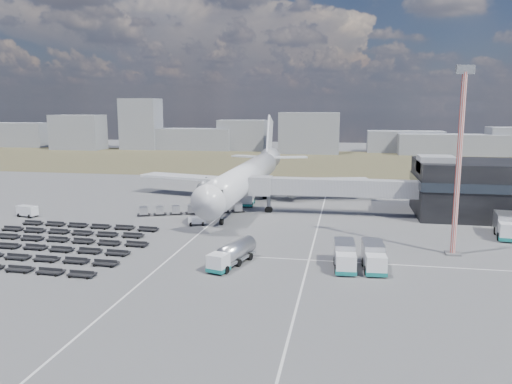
# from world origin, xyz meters

# --- Properties ---
(ground) EXTENTS (420.00, 420.00, 0.00)m
(ground) POSITION_xyz_m (0.00, 0.00, 0.00)
(ground) COLOR #565659
(ground) RESTS_ON ground
(grass_strip) EXTENTS (420.00, 90.00, 0.01)m
(grass_strip) POSITION_xyz_m (0.00, 110.00, 0.01)
(grass_strip) COLOR #444029
(grass_strip) RESTS_ON ground
(lane_markings) EXTENTS (47.12, 110.00, 0.01)m
(lane_markings) POSITION_xyz_m (9.77, 3.00, 0.01)
(lane_markings) COLOR silver
(lane_markings) RESTS_ON ground
(terminal) EXTENTS (30.40, 16.40, 11.00)m
(terminal) POSITION_xyz_m (47.77, 23.96, 5.25)
(terminal) COLOR black
(terminal) RESTS_ON ground
(jet_bridge) EXTENTS (30.30, 3.80, 7.05)m
(jet_bridge) POSITION_xyz_m (15.90, 20.42, 5.05)
(jet_bridge) COLOR #939399
(jet_bridge) RESTS_ON ground
(airliner) EXTENTS (51.59, 64.53, 17.62)m
(airliner) POSITION_xyz_m (0.00, 32.38, 5.29)
(airliner) COLOR white
(airliner) RESTS_ON ground
(skyline) EXTENTS (310.19, 24.61, 23.36)m
(skyline) POSITION_xyz_m (-8.48, 149.78, 6.90)
(skyline) COLOR gray
(skyline) RESTS_ON ground
(fuel_tanker) EXTENTS (4.69, 9.13, 2.86)m
(fuel_tanker) POSITION_xyz_m (6.70, -11.82, 1.43)
(fuel_tanker) COLOR white
(fuel_tanker) RESTS_ON ground
(pushback_tug) EXTENTS (3.25, 2.44, 1.34)m
(pushback_tug) POSITION_xyz_m (-4.00, 8.00, 0.67)
(pushback_tug) COLOR white
(pushback_tug) RESTS_ON ground
(utility_van) EXTENTS (3.99, 2.48, 2.02)m
(utility_van) POSITION_xyz_m (-35.92, 8.55, 1.01)
(utility_van) COLOR white
(utility_van) RESTS_ON ground
(catering_truck) EXTENTS (3.13, 6.44, 2.86)m
(catering_truck) POSITION_xyz_m (0.86, 26.74, 1.46)
(catering_truck) COLOR white
(catering_truck) RESTS_ON ground
(service_trucks_near) EXTENTS (6.39, 7.49, 2.87)m
(service_trucks_near) POSITION_xyz_m (22.29, -10.31, 1.56)
(service_trucks_near) COLOR white
(service_trucks_near) RESTS_ON ground
(uld_row) EXTENTS (18.88, 8.33, 1.52)m
(uld_row) POSITION_xyz_m (-7.51, 16.14, 0.91)
(uld_row) COLOR black
(uld_row) RESTS_ON ground
(baggage_dollies) EXTENTS (29.48, 24.10, 0.75)m
(baggage_dollies) POSITION_xyz_m (-21.78, -8.29, 0.37)
(baggage_dollies) COLOR black
(baggage_dollies) RESTS_ON ground
(floodlight_mast) EXTENTS (2.35, 1.91, 24.78)m
(floodlight_mast) POSITION_xyz_m (34.79, -2.05, 12.42)
(floodlight_mast) COLOR red
(floodlight_mast) RESTS_ON ground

